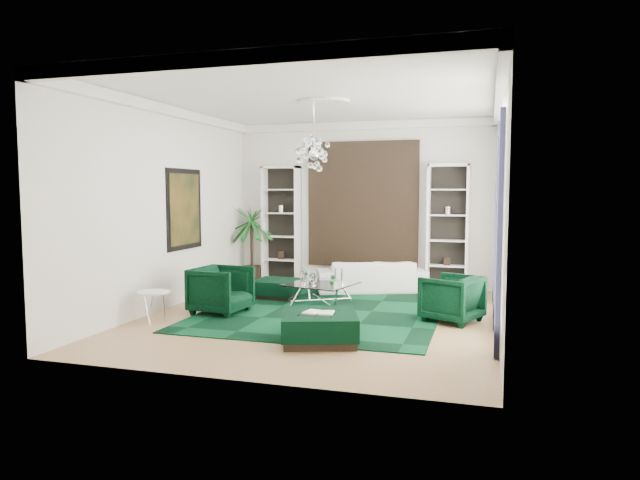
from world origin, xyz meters
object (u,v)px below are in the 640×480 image
(armchair_left, at_px, (221,290))
(coffee_table, at_px, (321,294))
(armchair_right, at_px, (452,298))
(ottoman_front, at_px, (319,328))
(ottoman_side, at_px, (277,289))
(sofa, at_px, (371,276))
(palm, at_px, (252,232))
(side_table, at_px, (154,307))

(armchair_left, distance_m, coffee_table, 2.02)
(armchair_right, relative_size, ottoman_front, 0.81)
(ottoman_side, bearing_deg, armchair_left, -103.88)
(armchair_right, height_order, ottoman_side, armchair_right)
(armchair_right, bearing_deg, armchair_left, -58.61)
(sofa, bearing_deg, palm, -28.59)
(palm, bearing_deg, armchair_left, -75.82)
(ottoman_side, bearing_deg, sofa, 35.99)
(sofa, bearing_deg, armchair_right, 106.53)
(armchair_left, height_order, ottoman_side, armchair_left)
(side_table, bearing_deg, armchair_left, 53.04)
(palm, bearing_deg, ottoman_front, -56.71)
(sofa, bearing_deg, armchair_left, 32.98)
(sofa, height_order, ottoman_side, sofa)
(armchair_left, relative_size, ottoman_front, 0.87)
(ottoman_front, relative_size, palm, 0.44)
(ottoman_front, bearing_deg, armchair_left, 148.69)
(coffee_table, relative_size, palm, 0.49)
(side_table, height_order, palm, palm)
(armchair_left, distance_m, side_table, 1.26)
(armchair_left, bearing_deg, ottoman_front, -115.81)
(ottoman_side, xyz_separation_m, palm, (-1.27, 1.67, 1.03))
(coffee_table, relative_size, ottoman_side, 1.40)
(coffee_table, bearing_deg, armchair_left, -137.91)
(sofa, distance_m, ottoman_front, 4.35)
(side_table, xyz_separation_m, palm, (-0.10, 4.37, 0.96))
(sofa, relative_size, coffee_table, 1.99)
(armchair_left, relative_size, palm, 0.39)
(ottoman_front, height_order, palm, palm)
(ottoman_side, distance_m, ottoman_front, 3.59)
(sofa, relative_size, armchair_right, 2.68)
(armchair_right, relative_size, palm, 0.36)
(armchair_right, height_order, palm, palm)
(armchair_left, distance_m, ottoman_side, 1.77)
(armchair_right, distance_m, ottoman_front, 2.60)
(coffee_table, bearing_deg, ottoman_side, 161.64)
(coffee_table, height_order, palm, palm)
(armchair_right, xyz_separation_m, ottoman_front, (-1.78, -1.89, -0.18))
(ottoman_front, bearing_deg, coffee_table, 105.84)
(ottoman_front, bearing_deg, side_table, 172.84)
(ottoman_side, relative_size, palm, 0.35)
(sofa, xyz_separation_m, ottoman_front, (0.11, -4.35, -0.13))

